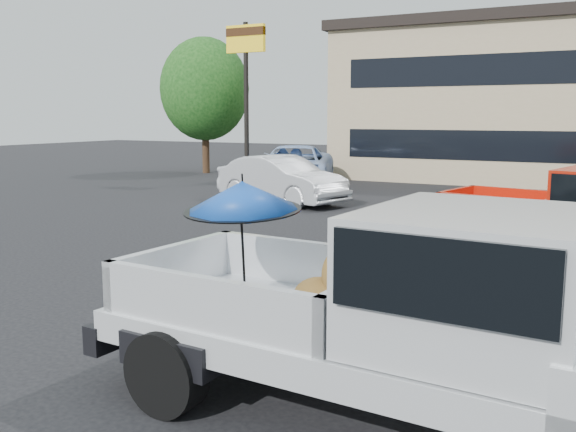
% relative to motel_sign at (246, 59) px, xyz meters
% --- Properties ---
extents(ground, '(90.00, 90.00, 0.00)m').
position_rel_motel_sign_xyz_m(ground, '(10.00, -14.00, -4.65)').
color(ground, black).
rests_on(ground, ground).
extents(stripe_left, '(0.12, 5.00, 0.01)m').
position_rel_motel_sign_xyz_m(stripe_left, '(7.00, -12.00, -4.65)').
color(stripe_left, silver).
rests_on(stripe_left, ground).
extents(motel_sign, '(1.60, 0.22, 6.00)m').
position_rel_motel_sign_xyz_m(motel_sign, '(0.00, 0.00, 0.00)').
color(motel_sign, black).
rests_on(motel_sign, ground).
extents(tree_left, '(3.96, 3.96, 6.02)m').
position_rel_motel_sign_xyz_m(tree_left, '(-4.00, 3.00, -0.92)').
color(tree_left, '#332114').
rests_on(tree_left, ground).
extents(silver_pickup, '(5.81, 2.42, 2.06)m').
position_rel_motel_sign_xyz_m(silver_pickup, '(11.63, -16.02, -3.60)').
color(silver_pickup, black).
rests_on(silver_pickup, ground).
extents(silver_sedan, '(4.51, 2.66, 1.41)m').
position_rel_motel_sign_xyz_m(silver_sedan, '(3.81, -4.30, -3.95)').
color(silver_sedan, silver).
rests_on(silver_sedan, ground).
extents(blue_suv, '(4.21, 5.97, 1.51)m').
position_rel_motel_sign_xyz_m(blue_suv, '(2.30, -0.49, -3.90)').
color(blue_suv, '#9BB9E7').
rests_on(blue_suv, ground).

